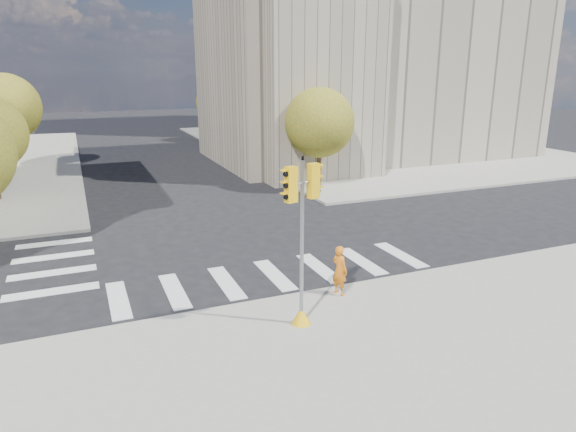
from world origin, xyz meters
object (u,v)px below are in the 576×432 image
object	(u,v)px
lamp_far	(238,98)
photographer	(340,270)
traffic_signal	(302,256)
lamp_near	(300,109)

from	to	relation	value
lamp_far	photographer	size ratio (longest dim) A/B	4.96
traffic_signal	photographer	xyz separation A→B (m)	(1.96, 1.38, -1.24)
lamp_near	photographer	world-z (taller)	lamp_near
lamp_far	traffic_signal	size ratio (longest dim) A/B	1.68
lamp_near	traffic_signal	world-z (taller)	lamp_near
lamp_far	photographer	world-z (taller)	lamp_far
lamp_far	traffic_signal	world-z (taller)	lamp_far
lamp_far	lamp_near	bearing A→B (deg)	-90.00
traffic_signal	photographer	distance (m)	2.70
lamp_near	photographer	distance (m)	20.15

